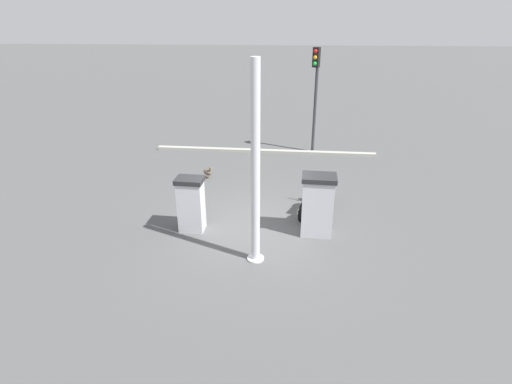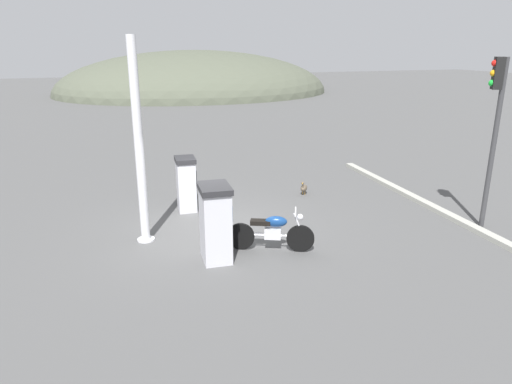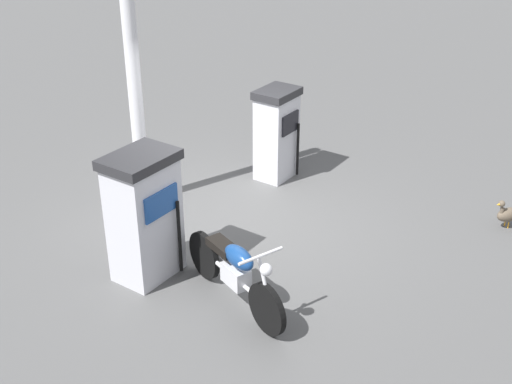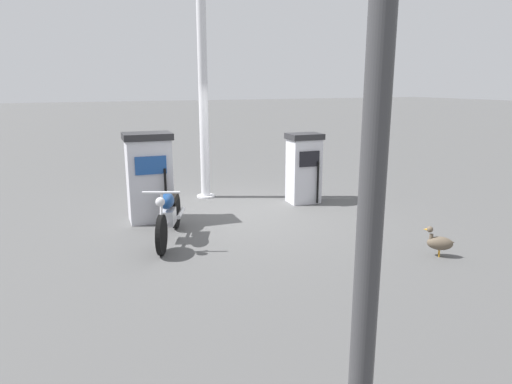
{
  "view_description": "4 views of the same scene",
  "coord_description": "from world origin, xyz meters",
  "px_view_note": "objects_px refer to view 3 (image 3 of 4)",
  "views": [
    {
      "loc": [
        -9.65,
        -0.66,
        5.37
      ],
      "look_at": [
        0.41,
        -0.01,
        0.81
      ],
      "focal_mm": 28.43,
      "sensor_mm": 36.0,
      "label": 1
    },
    {
      "loc": [
        -2.45,
        -10.47,
        4.36
      ],
      "look_at": [
        1.21,
        0.28,
        0.76
      ],
      "focal_mm": 32.84,
      "sensor_mm": 36.0,
      "label": 2
    },
    {
      "loc": [
        4.35,
        -6.86,
        4.71
      ],
      "look_at": [
        0.3,
        -0.06,
        0.62
      ],
      "focal_mm": 46.17,
      "sensor_mm": 36.0,
      "label": 3
    },
    {
      "loc": [
        7.99,
        -3.26,
        2.5
      ],
      "look_at": [
        0.9,
        -0.04,
        0.65
      ],
      "focal_mm": 32.29,
      "sensor_mm": 36.0,
      "label": 4
    }
  ],
  "objects_px": {
    "canopy_support_pole": "(132,59)",
    "motorcycle_near_pump": "(235,271)",
    "fuel_pump_near": "(144,216)",
    "fuel_pump_far": "(277,133)",
    "wandering_duck": "(508,214)"
  },
  "relations": [
    {
      "from": "canopy_support_pole",
      "to": "motorcycle_near_pump",
      "type": "bearing_deg",
      "value": -29.64
    },
    {
      "from": "motorcycle_near_pump",
      "to": "fuel_pump_far",
      "type": "bearing_deg",
      "value": 111.39
    },
    {
      "from": "fuel_pump_far",
      "to": "wandering_duck",
      "type": "height_order",
      "value": "fuel_pump_far"
    },
    {
      "from": "fuel_pump_near",
      "to": "motorcycle_near_pump",
      "type": "xyz_separation_m",
      "value": [
        1.26,
        0.03,
        -0.38
      ]
    },
    {
      "from": "fuel_pump_far",
      "to": "motorcycle_near_pump",
      "type": "height_order",
      "value": "fuel_pump_far"
    },
    {
      "from": "canopy_support_pole",
      "to": "wandering_duck",
      "type": "bearing_deg",
      "value": 21.99
    },
    {
      "from": "canopy_support_pole",
      "to": "fuel_pump_near",
      "type": "bearing_deg",
      "value": -48.82
    },
    {
      "from": "fuel_pump_far",
      "to": "wandering_duck",
      "type": "distance_m",
      "value": 3.65
    },
    {
      "from": "fuel_pump_far",
      "to": "fuel_pump_near",
      "type": "bearing_deg",
      "value": -90.01
    },
    {
      "from": "fuel_pump_near",
      "to": "fuel_pump_far",
      "type": "height_order",
      "value": "fuel_pump_near"
    },
    {
      "from": "fuel_pump_near",
      "to": "wandering_duck",
      "type": "xyz_separation_m",
      "value": [
        3.6,
        3.48,
        -0.61
      ]
    },
    {
      "from": "fuel_pump_far",
      "to": "motorcycle_near_pump",
      "type": "xyz_separation_m",
      "value": [
        1.26,
        -3.23,
        -0.3
      ]
    },
    {
      "from": "wandering_duck",
      "to": "fuel_pump_near",
      "type": "bearing_deg",
      "value": -135.98
    },
    {
      "from": "fuel_pump_far",
      "to": "wandering_duck",
      "type": "bearing_deg",
      "value": 3.47
    },
    {
      "from": "fuel_pump_near",
      "to": "fuel_pump_far",
      "type": "bearing_deg",
      "value": 89.99
    }
  ]
}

